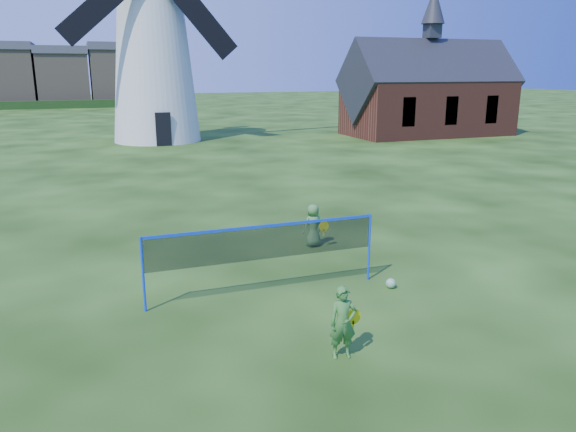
% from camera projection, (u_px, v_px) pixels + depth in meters
% --- Properties ---
extents(ground, '(220.00, 220.00, 0.00)m').
position_uv_depth(ground, '(287.00, 288.00, 12.25)').
color(ground, black).
rests_on(ground, ground).
extents(windmill, '(11.66, 5.77, 16.96)m').
position_uv_depth(windmill, '(153.00, 48.00, 36.26)').
color(windmill, white).
rests_on(windmill, ground).
extents(chapel, '(12.34, 5.98, 10.43)m').
position_uv_depth(chapel, '(428.00, 95.00, 40.74)').
color(chapel, brown).
rests_on(chapel, ground).
extents(badminton_net, '(5.05, 0.05, 1.55)m').
position_uv_depth(badminton_net, '(264.00, 244.00, 11.60)').
color(badminton_net, blue).
rests_on(badminton_net, ground).
extents(player_girl, '(0.67, 0.38, 1.25)m').
position_uv_depth(player_girl, '(343.00, 323.00, 9.13)').
color(player_girl, '#3C7C31').
rests_on(player_girl, ground).
extents(player_boy, '(0.68, 0.47, 1.17)m').
position_uv_depth(player_boy, '(313.00, 225.00, 15.01)').
color(player_boy, '#4E8640').
rests_on(player_boy, ground).
extents(play_ball, '(0.22, 0.22, 0.22)m').
position_uv_depth(play_ball, '(391.00, 283.00, 12.20)').
color(play_ball, green).
rests_on(play_ball, ground).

